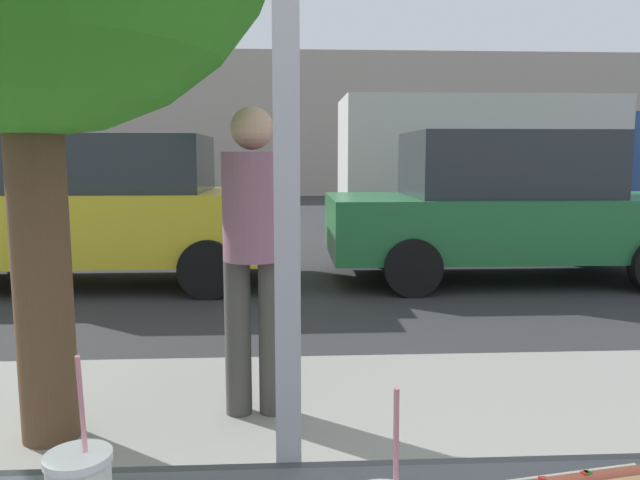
% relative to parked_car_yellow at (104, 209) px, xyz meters
% --- Properties ---
extents(ground_plane, '(60.00, 60.00, 0.00)m').
position_rel_parked_car_yellow_xyz_m(ground_plane, '(2.19, 1.67, -0.90)').
color(ground_plane, '#2D2D30').
extents(sidewalk_strip, '(16.00, 2.80, 0.15)m').
position_rel_parked_car_yellow_xyz_m(sidewalk_strip, '(2.19, -4.73, -0.82)').
color(sidewalk_strip, gray).
rests_on(sidewalk_strip, ground).
extents(building_facade_far, '(28.00, 1.20, 5.51)m').
position_rel_parked_car_yellow_xyz_m(building_facade_far, '(2.19, 16.92, 1.86)').
color(building_facade_far, '#A89E8E').
rests_on(building_facade_far, ground).
extents(parked_car_yellow, '(4.40, 1.99, 1.77)m').
position_rel_parked_car_yellow_xyz_m(parked_car_yellow, '(0.00, 0.00, 0.00)').
color(parked_car_yellow, gold).
rests_on(parked_car_yellow, ground).
extents(parked_car_green, '(4.46, 2.03, 1.82)m').
position_rel_parked_car_yellow_xyz_m(parked_car_green, '(4.91, 0.00, 0.01)').
color(parked_car_green, '#236B38').
rests_on(parked_car_green, ground).
extents(box_truck, '(7.01, 2.44, 2.66)m').
position_rel_parked_car_yellow_xyz_m(box_truck, '(6.72, 4.70, 0.60)').
color(box_truck, beige).
rests_on(box_truck, ground).
extents(pedestrian, '(0.32, 0.32, 1.63)m').
position_rel_parked_car_yellow_xyz_m(pedestrian, '(2.01, -4.26, 0.19)').
color(pedestrian, '#45443F').
rests_on(pedestrian, sidewalk_strip).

